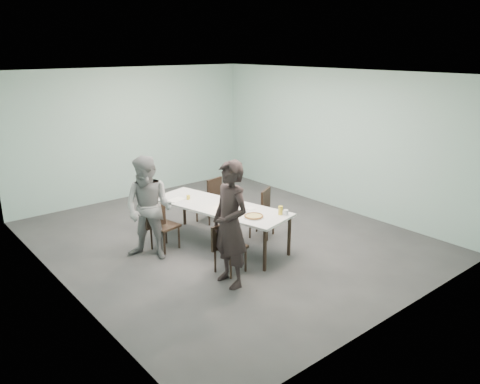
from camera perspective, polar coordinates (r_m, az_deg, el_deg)
ground at (r=8.81m, az=-1.69°, el=-5.62°), size 7.00×7.00×0.00m
room_shell at (r=8.23m, az=-1.81°, el=7.48°), size 6.02×7.02×3.01m
table at (r=8.27m, az=-2.50°, el=-2.03°), size 1.48×2.74×0.75m
chair_near_left at (r=7.30m, az=-1.63°, el=-6.36°), size 0.64×0.47×0.87m
chair_far_left at (r=8.23m, az=-9.62°, el=-3.79°), size 0.64×0.49×0.87m
chair_near_right at (r=8.79m, az=2.88°, el=-2.18°), size 0.65×0.56×0.87m
chair_far_right at (r=9.55m, az=-3.55°, el=-0.60°), size 0.64×0.50×0.87m
diner_near at (r=6.82m, az=-1.18°, el=-3.97°), size 0.47×0.71×1.91m
diner_far at (r=7.86m, az=-11.05°, el=-1.98°), size 1.03×1.08×1.75m
pizza at (r=7.68m, az=1.69°, el=-2.97°), size 0.34×0.34×0.04m
side_plate at (r=8.08m, az=1.34°, el=-2.02°), size 0.18×0.18×0.01m
beer_glass at (r=7.80m, az=4.96°, el=-2.25°), size 0.08×0.08×0.15m
water_tumbler at (r=7.81m, az=5.61°, el=-2.50°), size 0.08×0.08×0.09m
tealight at (r=8.12m, az=-2.11°, el=-1.83°), size 0.06×0.06×0.05m
amber_tumbler at (r=8.62m, az=-6.32°, el=-0.64°), size 0.07×0.07×0.08m
menu at (r=8.63m, az=-7.76°, el=-0.93°), size 0.34×0.28×0.01m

